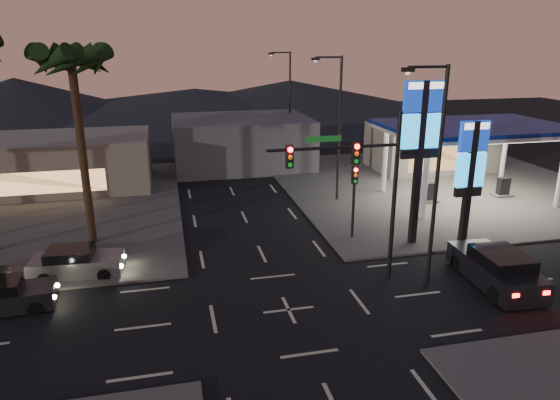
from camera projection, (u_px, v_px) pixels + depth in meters
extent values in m
plane|color=black|center=(289.00, 310.00, 21.20)|extent=(140.00, 140.00, 0.00)
cube|color=#47443F|center=(436.00, 185.00, 39.44)|extent=(24.00, 24.00, 0.12)
cylinder|color=silver|center=(425.00, 182.00, 31.14)|extent=(0.36, 0.36, 5.00)
cylinder|color=silver|center=(385.00, 161.00, 36.71)|extent=(0.36, 0.36, 5.00)
cylinder|color=silver|center=(504.00, 154.00, 38.84)|extent=(0.36, 0.36, 5.00)
cube|color=silver|center=(473.00, 128.00, 34.17)|extent=(12.00, 8.00, 0.50)
cube|color=white|center=(473.00, 133.00, 34.26)|extent=(11.60, 7.60, 0.06)
cube|color=navy|center=(474.00, 126.00, 34.12)|extent=(12.20, 8.20, 0.25)
cube|color=black|center=(428.00, 192.00, 34.87)|extent=(0.80, 0.50, 1.40)
cube|color=black|center=(503.00, 187.00, 36.14)|extent=(0.80, 0.50, 1.40)
cube|color=#726B5B|center=(430.00, 147.00, 43.92)|extent=(10.00, 6.00, 4.00)
cube|color=black|center=(418.00, 166.00, 26.75)|extent=(0.35, 0.35, 9.00)
cube|color=navy|center=(424.00, 96.00, 25.62)|extent=(2.20, 0.30, 1.60)
cube|color=white|center=(425.00, 85.00, 25.45)|extent=(1.98, 0.32, 0.35)
cube|color=#188FE6|center=(421.00, 131.00, 26.17)|extent=(2.20, 0.30, 1.80)
cube|color=black|center=(419.00, 153.00, 26.53)|extent=(2.09, 0.28, 0.50)
cube|color=black|center=(468.00, 186.00, 26.66)|extent=(0.35, 0.35, 7.00)
cube|color=navy|center=(474.00, 136.00, 25.83)|extent=(1.60, 0.30, 1.60)
cube|color=white|center=(476.00, 126.00, 25.67)|extent=(1.44, 0.32, 0.35)
cube|color=#188FE6|center=(470.00, 170.00, 26.38)|extent=(1.60, 0.30, 1.80)
cube|color=black|center=(468.00, 192.00, 26.75)|extent=(1.52, 0.28, 0.50)
cylinder|color=black|center=(394.00, 198.00, 23.01)|extent=(0.20, 0.20, 8.00)
cylinder|color=black|center=(334.00, 148.00, 21.61)|extent=(6.00, 0.14, 0.14)
cube|color=#0C3F14|center=(323.00, 139.00, 21.38)|extent=(1.60, 0.05, 0.25)
cube|color=black|center=(356.00, 153.00, 21.92)|extent=(0.32, 0.25, 1.00)
sphere|color=#FF0C07|center=(357.00, 147.00, 21.68)|extent=(0.22, 0.22, 0.22)
sphere|color=orange|center=(357.00, 154.00, 21.78)|extent=(0.20, 0.20, 0.20)
sphere|color=#0CB226|center=(357.00, 161.00, 21.88)|extent=(0.20, 0.20, 0.20)
cube|color=black|center=(289.00, 157.00, 21.28)|extent=(0.32, 0.25, 1.00)
sphere|color=#FF0C07|center=(290.00, 150.00, 21.04)|extent=(0.22, 0.22, 0.22)
sphere|color=orange|center=(290.00, 157.00, 21.14)|extent=(0.20, 0.20, 0.20)
sphere|color=#0CB226|center=(290.00, 165.00, 21.24)|extent=(0.20, 0.20, 0.20)
cylinder|color=black|center=(353.00, 206.00, 28.26)|extent=(0.16, 0.16, 4.00)
cube|color=black|center=(355.00, 175.00, 27.72)|extent=(0.32, 0.25, 1.00)
sphere|color=#FF0C07|center=(356.00, 170.00, 27.48)|extent=(0.22, 0.22, 0.22)
sphere|color=orange|center=(356.00, 176.00, 27.58)|extent=(0.20, 0.20, 0.20)
sphere|color=#0CB226|center=(355.00, 181.00, 27.68)|extent=(0.20, 0.20, 0.20)
cylinder|color=black|center=(437.00, 181.00, 22.10)|extent=(0.18, 0.18, 10.00)
cylinder|color=black|center=(428.00, 67.00, 20.42)|extent=(1.80, 0.12, 0.12)
cube|color=black|center=(408.00, 70.00, 20.25)|extent=(0.50, 0.25, 0.18)
sphere|color=#FFCC8C|center=(408.00, 73.00, 20.29)|extent=(0.20, 0.20, 0.20)
cylinder|color=black|center=(339.00, 131.00, 34.17)|extent=(0.18, 0.18, 10.00)
cylinder|color=black|center=(329.00, 57.00, 32.48)|extent=(1.80, 0.12, 0.12)
cube|color=black|center=(316.00, 59.00, 32.32)|extent=(0.50, 0.25, 0.18)
sphere|color=#FFCC8C|center=(315.00, 61.00, 32.36)|extent=(0.20, 0.20, 0.20)
cylinder|color=black|center=(290.00, 106.00, 47.17)|extent=(0.18, 0.18, 10.00)
cylinder|color=black|center=(281.00, 53.00, 45.48)|extent=(1.80, 0.12, 0.12)
cube|color=black|center=(271.00, 54.00, 45.32)|extent=(0.50, 0.25, 0.18)
sphere|color=#FFCC8C|center=(271.00, 55.00, 45.36)|extent=(0.20, 0.20, 0.20)
cylinder|color=black|center=(83.00, 155.00, 26.55)|extent=(0.44, 0.44, 10.20)
sphere|color=black|center=(70.00, 56.00, 25.00)|extent=(0.90, 0.90, 0.90)
cone|color=black|center=(98.00, 62.00, 25.37)|extent=(0.90, 2.74, 1.91)
cone|color=black|center=(93.00, 61.00, 26.14)|extent=(2.57, 2.57, 1.91)
cone|color=black|center=(75.00, 61.00, 26.30)|extent=(2.74, 0.90, 1.91)
cone|color=black|center=(55.00, 61.00, 25.75)|extent=(2.57, 2.57, 1.91)
cone|color=black|center=(43.00, 62.00, 24.82)|extent=(0.90, 2.74, 1.91)
cone|color=black|center=(48.00, 63.00, 24.04)|extent=(2.57, 2.57, 1.91)
cone|color=black|center=(67.00, 63.00, 23.89)|extent=(2.74, 0.90, 1.91)
cone|color=black|center=(88.00, 63.00, 24.44)|extent=(2.57, 2.57, 1.91)
cube|color=#726B5B|center=(42.00, 163.00, 38.04)|extent=(16.00, 8.00, 4.00)
cube|color=#4C4C51|center=(241.00, 142.00, 45.10)|extent=(12.00, 9.00, 4.40)
cone|color=black|center=(17.00, 99.00, 70.67)|extent=(40.00, 40.00, 6.00)
cone|color=black|center=(290.00, 96.00, 79.34)|extent=(50.00, 50.00, 5.00)
cone|color=black|center=(195.00, 102.00, 76.30)|extent=(60.00, 60.00, 4.00)
cube|color=black|center=(4.00, 299.00, 21.06)|extent=(4.16, 1.98, 0.83)
cylinder|color=black|center=(41.00, 291.00, 22.19)|extent=(0.60, 0.26, 0.59)
cylinder|color=black|center=(35.00, 308.00, 20.77)|extent=(0.60, 0.26, 0.59)
sphere|color=#FFF2BF|center=(57.00, 285.00, 22.10)|extent=(0.20, 0.20, 0.20)
sphere|color=#FFF2BF|center=(54.00, 297.00, 21.10)|extent=(0.20, 0.20, 0.20)
sphere|color=#FFF2BF|center=(7.00, 286.00, 21.82)|extent=(0.24, 0.24, 0.24)
cube|color=#5C5D5F|center=(78.00, 265.00, 24.20)|extent=(4.34, 2.06, 0.87)
cube|color=black|center=(70.00, 255.00, 23.98)|extent=(2.22, 1.78, 0.63)
cylinder|color=black|center=(110.00, 260.00, 25.24)|extent=(0.63, 0.27, 0.62)
cylinder|color=black|center=(104.00, 275.00, 23.70)|extent=(0.63, 0.27, 0.62)
cylinder|color=black|center=(54.00, 264.00, 24.84)|extent=(0.63, 0.27, 0.62)
cylinder|color=black|center=(44.00, 279.00, 23.30)|extent=(0.63, 0.27, 0.62)
sphere|color=#FFF2BF|center=(124.00, 256.00, 25.04)|extent=(0.21, 0.21, 0.21)
sphere|color=#FFF2BF|center=(121.00, 266.00, 23.95)|extent=(0.21, 0.21, 0.21)
cube|color=#FF140A|center=(35.00, 260.00, 24.39)|extent=(0.09, 0.25, 0.13)
cube|color=#FF140A|center=(27.00, 271.00, 23.30)|extent=(0.09, 0.25, 0.13)
sphere|color=#FFF2BF|center=(10.00, 275.00, 22.90)|extent=(0.23, 0.23, 0.23)
sphere|color=#FFF2BF|center=(1.00, 288.00, 21.74)|extent=(0.23, 0.23, 0.23)
cube|color=black|center=(495.00, 271.00, 23.31)|extent=(2.47, 5.30, 1.06)
cube|color=black|center=(501.00, 260.00, 22.77)|extent=(2.14, 2.70, 0.77)
cylinder|color=black|center=(457.00, 263.00, 24.78)|extent=(0.32, 0.77, 0.75)
cylinder|color=black|center=(494.00, 260.00, 25.11)|extent=(0.32, 0.77, 0.75)
cylinder|color=black|center=(495.00, 295.00, 21.69)|extent=(0.32, 0.77, 0.75)
cylinder|color=black|center=(536.00, 291.00, 22.01)|extent=(0.32, 0.77, 0.75)
cube|color=#FF140A|center=(516.00, 295.00, 20.71)|extent=(0.30, 0.11, 0.16)
cube|color=#FF140A|center=(546.00, 293.00, 20.94)|extent=(0.30, 0.11, 0.16)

